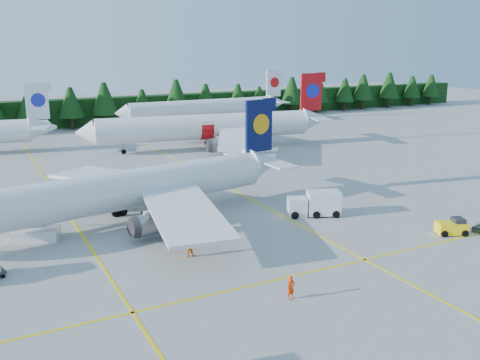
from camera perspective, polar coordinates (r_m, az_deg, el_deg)
name	(u,v)px	position (r m, az deg, el deg)	size (l,w,h in m)	color
ground	(268,248)	(47.90, 2.96, -7.29)	(320.00, 320.00, 0.00)	gray
taxi_stripe_a	(66,210)	(61.63, -18.11, -3.02)	(0.25, 120.00, 0.01)	yellow
taxi_stripe_b	(229,188)	(67.36, -1.13, -0.84)	(0.25, 120.00, 0.01)	yellow
taxi_stripe_cross	(306,273)	(43.23, 7.00, -9.85)	(80.00, 0.25, 0.01)	yellow
treeline_hedge	(81,112)	(123.40, -16.59, 6.93)	(220.00, 4.00, 6.00)	black
airliner_navy	(109,193)	(53.76, -13.79, -1.40)	(39.11, 31.93, 11.44)	silver
airliner_red	(201,127)	(91.81, -4.19, 5.61)	(42.99, 35.12, 12.56)	silver
airliner_far_right	(198,108)	(120.47, -4.53, 7.62)	(39.99, 4.02, 11.64)	silver
airstairs	(36,230)	(53.31, -20.89, -5.05)	(4.78, 6.27, 3.70)	silver
service_truck	(314,204)	(56.77, 7.92, -2.52)	(5.80, 3.90, 2.63)	white
baggage_tug	(452,227)	(54.86, 21.71, -4.66)	(3.17, 2.48, 1.50)	yellow
crew_a	(291,287)	(38.73, 5.44, -11.34)	(0.65, 0.43, 1.78)	#FF3705
crew_b	(188,246)	(45.96, -5.54, -6.98)	(0.95, 0.74, 1.96)	orange
crew_c	(198,222)	(51.81, -4.45, -4.45)	(0.82, 0.55, 1.98)	#E15504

